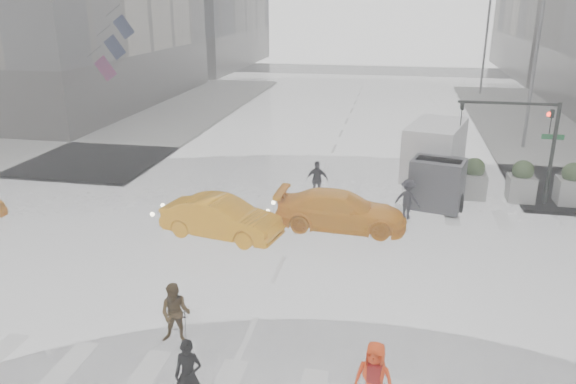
% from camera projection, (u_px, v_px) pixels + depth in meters
% --- Properties ---
extents(ground, '(120.00, 120.00, 0.00)m').
position_uv_depth(ground, '(279.00, 270.00, 18.54)').
color(ground, black).
rests_on(ground, ground).
extents(sidewalk_nw, '(35.00, 35.00, 0.15)m').
position_uv_depth(sidewalk_nw, '(52.00, 128.00, 38.26)').
color(sidewalk_nw, slate).
rests_on(sidewalk_nw, ground).
extents(road_markings, '(18.00, 48.00, 0.01)m').
position_uv_depth(road_markings, '(279.00, 270.00, 18.54)').
color(road_markings, silver).
rests_on(road_markings, ground).
extents(traffic_signal_pole, '(4.45, 0.42, 4.50)m').
position_uv_depth(traffic_signal_pole, '(530.00, 132.00, 23.28)').
color(traffic_signal_pole, black).
rests_on(traffic_signal_pole, ground).
extents(street_lamp_near, '(2.15, 0.22, 9.00)m').
position_uv_depth(street_lamp_near, '(532.00, 64.00, 31.65)').
color(street_lamp_near, '#59595B').
rests_on(street_lamp_near, ground).
extents(street_lamp_far, '(2.15, 0.22, 9.00)m').
position_uv_depth(street_lamp_far, '(484.00, 40.00, 50.19)').
color(street_lamp_far, '#59595B').
rests_on(street_lamp_far, ground).
extents(planter_west, '(1.10, 1.10, 1.80)m').
position_uv_depth(planter_west, '(473.00, 179.00, 24.56)').
color(planter_west, slate).
rests_on(planter_west, ground).
extents(planter_mid, '(1.10, 1.10, 1.80)m').
position_uv_depth(planter_mid, '(521.00, 182.00, 24.20)').
color(planter_mid, slate).
rests_on(planter_mid, ground).
extents(planter_east, '(1.10, 1.10, 1.80)m').
position_uv_depth(planter_east, '(571.00, 185.00, 23.84)').
color(planter_east, slate).
rests_on(planter_east, ground).
extents(flag_cluster, '(2.87, 3.06, 4.69)m').
position_uv_depth(flag_cluster, '(111.00, 44.00, 36.56)').
color(flag_cluster, '#59595B').
rests_on(flag_cluster, ground).
extents(pedestrian_black, '(1.05, 1.06, 2.43)m').
position_uv_depth(pedestrian_black, '(186.00, 344.00, 11.80)').
color(pedestrian_black, black).
rests_on(pedestrian_black, ground).
extents(pedestrian_brown, '(0.87, 0.71, 1.67)m').
position_uv_depth(pedestrian_brown, '(176.00, 313.00, 14.41)').
color(pedestrian_brown, '#422F17').
rests_on(pedestrian_brown, ground).
extents(pedestrian_orange, '(0.95, 0.71, 1.75)m').
position_uv_depth(pedestrian_orange, '(374.00, 379.00, 11.86)').
color(pedestrian_orange, '#EC3D10').
rests_on(pedestrian_orange, ground).
extents(pedestrian_far_a, '(1.01, 0.63, 1.69)m').
position_uv_depth(pedestrian_far_a, '(317.00, 180.00, 24.95)').
color(pedestrian_far_a, black).
rests_on(pedestrian_far_a, ground).
extents(pedestrian_far_b, '(1.21, 0.92, 1.65)m').
position_uv_depth(pedestrian_far_b, '(408.00, 199.00, 22.60)').
color(pedestrian_far_b, black).
rests_on(pedestrian_far_b, ground).
extents(taxi_mid, '(4.76, 2.49, 1.49)m').
position_uv_depth(taxi_mid, '(221.00, 218.00, 20.88)').
color(taxi_mid, '#FF9B0D').
rests_on(taxi_mid, ground).
extents(taxi_rear, '(4.52, 2.19, 1.46)m').
position_uv_depth(taxi_rear, '(341.00, 210.00, 21.66)').
color(taxi_rear, '#FF9B0D').
rests_on(taxi_rear, ground).
extents(box_truck, '(2.18, 5.82, 3.09)m').
position_uv_depth(box_truck, '(435.00, 158.00, 25.28)').
color(box_truck, silver).
rests_on(box_truck, ground).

